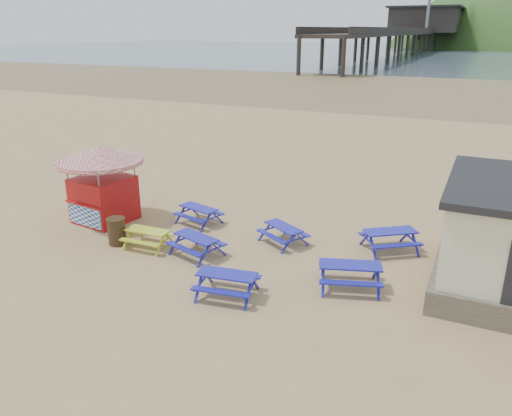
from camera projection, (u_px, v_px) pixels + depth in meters
The scene contains 13 objects.
ground at pixel (226, 246), 17.30m from camera, with size 400.00×400.00×0.00m, color tan.
wet_sand at pixel (429, 88), 64.17m from camera, with size 400.00×400.00×0.00m, color olive.
sea at pixel (474, 52), 162.16m from camera, with size 400.00×400.00×0.00m, color #41525E.
picnic_table_blue_a at pixel (199, 215), 19.26m from camera, with size 1.85×1.63×0.66m.
picnic_table_blue_b at pixel (283, 235), 17.47m from camera, with size 1.95×1.84×0.64m.
picnic_table_blue_c at pixel (390, 240), 16.87m from camera, with size 2.23×2.15×0.73m.
picnic_table_blue_d at pixel (197, 246), 16.54m from camera, with size 1.93×1.71×0.68m.
picnic_table_blue_e at pixel (227, 285), 14.00m from camera, with size 1.85×1.58×0.70m.
picnic_table_blue_f at pixel (350, 276), 14.44m from camera, with size 2.14×1.92×0.75m.
picnic_table_yellow at pixel (148, 238), 17.15m from camera, with size 1.59×1.30×0.64m.
ice_cream_kiosk at pixel (101, 174), 19.06m from camera, with size 3.75×3.75×2.98m.
litter_bin at pixel (117, 231), 17.34m from camera, with size 0.66×0.66×0.96m.
pier at pixel (422, 34), 174.51m from camera, with size 24.00×220.00×39.29m.
Camera 1 is at (7.67, -13.89, 7.11)m, focal length 35.00 mm.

